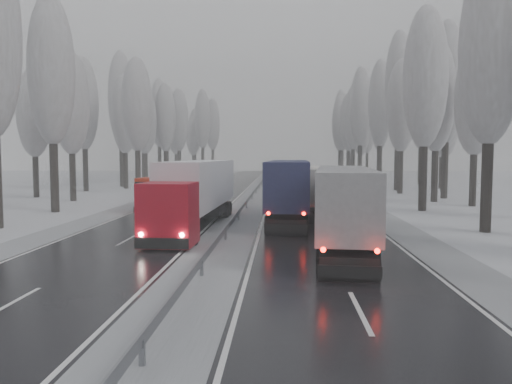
# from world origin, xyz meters

# --- Properties ---
(ground) EXTENTS (260.00, 260.00, 0.00)m
(ground) POSITION_xyz_m (0.00, 0.00, 0.00)
(ground) COLOR silver
(ground) RESTS_ON ground
(carriageway_right) EXTENTS (7.50, 200.00, 0.03)m
(carriageway_right) POSITION_xyz_m (5.25, 30.00, 0.01)
(carriageway_right) COLOR black
(carriageway_right) RESTS_ON ground
(carriageway_left) EXTENTS (7.50, 200.00, 0.03)m
(carriageway_left) POSITION_xyz_m (-5.25, 30.00, 0.01)
(carriageway_left) COLOR black
(carriageway_left) RESTS_ON ground
(median_slush) EXTENTS (3.00, 200.00, 0.04)m
(median_slush) POSITION_xyz_m (0.00, 30.00, 0.02)
(median_slush) COLOR #9C9FA4
(median_slush) RESTS_ON ground
(shoulder_right) EXTENTS (2.40, 200.00, 0.04)m
(shoulder_right) POSITION_xyz_m (10.20, 30.00, 0.02)
(shoulder_right) COLOR #9C9FA4
(shoulder_right) RESTS_ON ground
(shoulder_left) EXTENTS (2.40, 200.00, 0.04)m
(shoulder_left) POSITION_xyz_m (-10.20, 30.00, 0.02)
(shoulder_left) COLOR #9C9FA4
(shoulder_left) RESTS_ON ground
(median_guardrail) EXTENTS (0.12, 200.00, 0.76)m
(median_guardrail) POSITION_xyz_m (0.00, 29.99, 0.60)
(median_guardrail) COLOR slate
(median_guardrail) RESTS_ON ground
(tree_16) EXTENTS (3.60, 3.60, 16.53)m
(tree_16) POSITION_xyz_m (15.04, 15.67, 10.67)
(tree_16) COLOR black
(tree_16) RESTS_ON ground
(tree_18) EXTENTS (3.60, 3.60, 16.58)m
(tree_18) POSITION_xyz_m (14.51, 27.03, 10.70)
(tree_18) COLOR black
(tree_18) RESTS_ON ground
(tree_19) EXTENTS (3.60, 3.60, 14.57)m
(tree_19) POSITION_xyz_m (20.02, 31.03, 9.42)
(tree_19) COLOR black
(tree_19) RESTS_ON ground
(tree_20) EXTENTS (3.60, 3.60, 15.71)m
(tree_20) POSITION_xyz_m (17.90, 35.17, 10.14)
(tree_20) COLOR black
(tree_20) RESTS_ON ground
(tree_21) EXTENTS (3.60, 3.60, 18.62)m
(tree_21) POSITION_xyz_m (20.12, 39.17, 12.00)
(tree_21) COLOR black
(tree_21) RESTS_ON ground
(tree_22) EXTENTS (3.60, 3.60, 15.86)m
(tree_22) POSITION_xyz_m (17.02, 45.60, 10.24)
(tree_22) COLOR black
(tree_22) RESTS_ON ground
(tree_23) EXTENTS (3.60, 3.60, 13.55)m
(tree_23) POSITION_xyz_m (23.31, 49.60, 8.77)
(tree_23) COLOR black
(tree_23) RESTS_ON ground
(tree_24) EXTENTS (3.60, 3.60, 20.49)m
(tree_24) POSITION_xyz_m (17.90, 51.02, 13.19)
(tree_24) COLOR black
(tree_24) RESTS_ON ground
(tree_25) EXTENTS (3.60, 3.60, 19.44)m
(tree_25) POSITION_xyz_m (24.81, 55.02, 12.52)
(tree_25) COLOR black
(tree_25) RESTS_ON ground
(tree_26) EXTENTS (3.60, 3.60, 18.78)m
(tree_26) POSITION_xyz_m (17.56, 61.27, 12.10)
(tree_26) COLOR black
(tree_26) RESTS_ON ground
(tree_27) EXTENTS (3.60, 3.60, 17.62)m
(tree_27) POSITION_xyz_m (24.72, 65.27, 11.36)
(tree_27) COLOR black
(tree_27) RESTS_ON ground
(tree_28) EXTENTS (3.60, 3.60, 19.62)m
(tree_28) POSITION_xyz_m (16.34, 71.95, 12.64)
(tree_28) COLOR black
(tree_28) RESTS_ON ground
(tree_29) EXTENTS (3.60, 3.60, 18.11)m
(tree_29) POSITION_xyz_m (23.71, 75.95, 11.67)
(tree_29) COLOR black
(tree_29) RESTS_ON ground
(tree_30) EXTENTS (3.60, 3.60, 17.86)m
(tree_30) POSITION_xyz_m (16.56, 81.70, 11.52)
(tree_30) COLOR black
(tree_30) RESTS_ON ground
(tree_31) EXTENTS (3.60, 3.60, 18.58)m
(tree_31) POSITION_xyz_m (22.48, 85.70, 11.97)
(tree_31) COLOR black
(tree_31) RESTS_ON ground
(tree_32) EXTENTS (3.60, 3.60, 17.33)m
(tree_32) POSITION_xyz_m (16.63, 89.21, 11.18)
(tree_32) COLOR black
(tree_32) RESTS_ON ground
(tree_33) EXTENTS (3.60, 3.60, 14.33)m
(tree_33) POSITION_xyz_m (19.77, 93.21, 9.26)
(tree_33) COLOR black
(tree_33) RESTS_ON ground
(tree_34) EXTENTS (3.60, 3.60, 17.63)m
(tree_34) POSITION_xyz_m (15.73, 96.32, 11.37)
(tree_34) COLOR black
(tree_34) RESTS_ON ground
(tree_35) EXTENTS (3.60, 3.60, 18.25)m
(tree_35) POSITION_xyz_m (24.94, 100.32, 11.77)
(tree_35) COLOR black
(tree_35) RESTS_ON ground
(tree_36) EXTENTS (3.60, 3.60, 20.23)m
(tree_36) POSITION_xyz_m (17.04, 106.16, 13.02)
(tree_36) COLOR black
(tree_36) RESTS_ON ground
(tree_37) EXTENTS (3.60, 3.60, 16.37)m
(tree_37) POSITION_xyz_m (24.02, 110.16, 10.56)
(tree_37) COLOR black
(tree_37) RESTS_ON ground
(tree_38) EXTENTS (3.60, 3.60, 17.97)m
(tree_38) POSITION_xyz_m (18.73, 116.73, 11.59)
(tree_38) COLOR black
(tree_38) RESTS_ON ground
(tree_39) EXTENTS (3.60, 3.60, 16.19)m
(tree_39) POSITION_xyz_m (21.55, 120.73, 10.45)
(tree_39) COLOR black
(tree_39) RESTS_ON ground
(tree_58) EXTENTS (3.60, 3.60, 17.21)m
(tree_58) POSITION_xyz_m (-15.13, 24.57, 11.10)
(tree_58) COLOR black
(tree_58) RESTS_ON ground
(tree_60) EXTENTS (3.60, 3.60, 14.84)m
(tree_60) POSITION_xyz_m (-17.75, 34.20, 9.59)
(tree_60) COLOR black
(tree_60) RESTS_ON ground
(tree_61) EXTENTS (3.60, 3.60, 13.95)m
(tree_61) POSITION_xyz_m (-23.52, 38.20, 9.02)
(tree_61) COLOR black
(tree_61) RESTS_ON ground
(tree_62) EXTENTS (3.60, 3.60, 16.04)m
(tree_62) POSITION_xyz_m (-13.94, 43.73, 10.36)
(tree_62) COLOR black
(tree_62) RESTS_ON ground
(tree_63) EXTENTS (3.60, 3.60, 16.88)m
(tree_63) POSITION_xyz_m (-21.85, 47.73, 10.89)
(tree_63) COLOR black
(tree_63) RESTS_ON ground
(tree_64) EXTENTS (3.60, 3.60, 15.42)m
(tree_64) POSITION_xyz_m (-18.26, 52.71, 9.96)
(tree_64) COLOR black
(tree_64) RESTS_ON ground
(tree_65) EXTENTS (3.60, 3.60, 19.48)m
(tree_65) POSITION_xyz_m (-20.05, 56.71, 12.55)
(tree_65) COLOR black
(tree_65) RESTS_ON ground
(tree_66) EXTENTS (3.60, 3.60, 15.23)m
(tree_66) POSITION_xyz_m (-18.16, 62.35, 9.84)
(tree_66) COLOR black
(tree_66) RESTS_ON ground
(tree_67) EXTENTS (3.60, 3.60, 17.09)m
(tree_67) POSITION_xyz_m (-19.54, 66.35, 11.03)
(tree_67) COLOR black
(tree_67) RESTS_ON ground
(tree_68) EXTENTS (3.60, 3.60, 16.65)m
(tree_68) POSITION_xyz_m (-16.58, 69.11, 10.75)
(tree_68) COLOR black
(tree_68) RESTS_ON ground
(tree_69) EXTENTS (3.60, 3.60, 19.35)m
(tree_69) POSITION_xyz_m (-21.42, 73.11, 12.46)
(tree_69) COLOR black
(tree_69) RESTS_ON ground
(tree_70) EXTENTS (3.60, 3.60, 17.09)m
(tree_70) POSITION_xyz_m (-16.33, 79.19, 11.03)
(tree_70) COLOR black
(tree_70) RESTS_ON ground
(tree_71) EXTENTS (3.60, 3.60, 19.61)m
(tree_71) POSITION_xyz_m (-21.09, 83.19, 12.63)
(tree_71) COLOR black
(tree_71) RESTS_ON ground
(tree_72) EXTENTS (3.60, 3.60, 15.11)m
(tree_72) POSITION_xyz_m (-18.93, 88.54, 9.76)
(tree_72) COLOR black
(tree_72) RESTS_ON ground
(tree_73) EXTENTS (3.60, 3.60, 17.22)m
(tree_73) POSITION_xyz_m (-21.82, 92.54, 11.11)
(tree_73) COLOR black
(tree_73) RESTS_ON ground
(tree_74) EXTENTS (3.60, 3.60, 19.68)m
(tree_74) POSITION_xyz_m (-15.07, 99.33, 12.67)
(tree_74) COLOR black
(tree_74) RESTS_ON ground
(tree_75) EXTENTS (3.60, 3.60, 18.60)m
(tree_75) POSITION_xyz_m (-24.20, 103.33, 11.99)
(tree_75) COLOR black
(tree_75) RESTS_ON ground
(tree_76) EXTENTS (3.60, 3.60, 18.55)m
(tree_76) POSITION_xyz_m (-14.05, 108.72, 11.95)
(tree_76) COLOR black
(tree_76) RESTS_ON ground
(tree_77) EXTENTS (3.60, 3.60, 14.32)m
(tree_77) POSITION_xyz_m (-19.66, 112.72, 9.26)
(tree_77) COLOR black
(tree_77) RESTS_ON ground
(tree_78) EXTENTS (3.60, 3.60, 19.55)m
(tree_78) POSITION_xyz_m (-17.56, 115.31, 12.59)
(tree_78) COLOR black
(tree_78) RESTS_ON ground
(tree_79) EXTENTS (3.60, 3.60, 17.07)m
(tree_79) POSITION_xyz_m (-20.33, 119.31, 11.01)
(tree_79) COLOR black
(tree_79) RESTS_ON ground
(truck_grey_tarp) EXTENTS (3.75, 15.43, 3.93)m
(truck_grey_tarp) POSITION_xyz_m (6.02, 10.43, 2.29)
(truck_grey_tarp) COLOR #464549
(truck_grey_tarp) RESTS_ON ground
(truck_blue_box) EXTENTS (3.08, 16.29, 4.16)m
(truck_blue_box) POSITION_xyz_m (3.48, 20.51, 2.43)
(truck_blue_box) COLOR navy
(truck_blue_box) RESTS_ON ground
(truck_cream_box) EXTENTS (2.43, 14.13, 3.61)m
(truck_cream_box) POSITION_xyz_m (5.04, 25.13, 2.11)
(truck_cream_box) COLOR #A7A594
(truck_cream_box) RESTS_ON ground
(box_truck_distant) EXTENTS (3.23, 8.35, 3.05)m
(box_truck_distant) POSITION_xyz_m (3.58, 75.88, 1.55)
(box_truck_distant) COLOR #B8B9BF
(box_truck_distant) RESTS_ON ground
(truck_red_white) EXTENTS (3.13, 16.37, 4.18)m
(truck_red_white) POSITION_xyz_m (-2.30, 16.40, 2.44)
(truck_red_white) COLOR #9E0817
(truck_red_white) RESTS_ON ground
(truck_red_red) EXTENTS (3.81, 14.29, 3.63)m
(truck_red_red) POSITION_xyz_m (-6.21, 30.69, 2.12)
(truck_red_red) COLOR red
(truck_red_red) RESTS_ON ground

